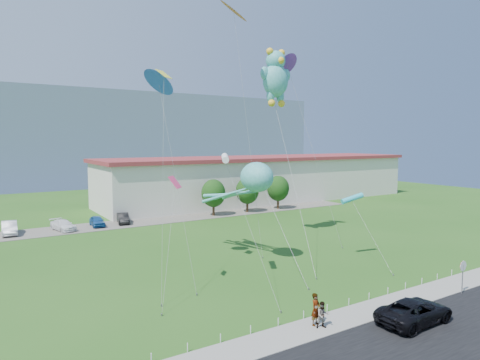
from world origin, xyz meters
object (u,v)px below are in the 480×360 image
parked_car_silver (9,228)px  parked_car_black (123,218)px  warehouse (263,178)px  octopus_kite (248,185)px  parked_car_blue (97,221)px  teddy_bear_kite (276,76)px  suv (415,311)px  pedestrian_right (323,315)px  stop_sign (463,269)px  pedestrian_left (316,309)px  parked_car_white (63,225)px

parked_car_silver → parked_car_black: 13.48m
warehouse → octopus_kite: octopus_kite is taller
parked_car_blue → teddy_bear_kite: (14.63, -18.77, 17.31)m
suv → pedestrian_right: pedestrian_right is taller
stop_sign → suv: stop_sign is taller
pedestrian_right → octopus_kite: bearing=98.1°
pedestrian_left → octopus_kite: (4.52, 14.12, 6.03)m
parked_car_silver → stop_sign: bearing=-53.8°
warehouse → suv: (-23.81, -49.50, -3.33)m
suv → pedestrian_right: 5.80m
stop_sign → parked_car_silver: stop_sign is taller
warehouse → pedestrian_left: bearing=-122.1°
parked_car_silver → pedestrian_right: bearing=-67.8°
parked_car_silver → pedestrian_left: bearing=-67.6°
parked_car_blue → teddy_bear_kite: teddy_bear_kite is taller
parked_car_silver → parked_car_black: bearing=1.4°
suv → octopus_kite: bearing=1.8°
parked_car_silver → parked_car_blue: (10.01, -0.61, -0.12)m
suv → teddy_bear_kite: bearing=-15.9°
parked_car_silver → octopus_kite: bearing=-50.4°
octopus_kite → parked_car_black: bearing=100.7°
pedestrian_right → parked_car_silver: 41.16m
parked_car_silver → parked_car_white: parked_car_silver is taller
teddy_bear_kite → suv: bearing=-104.9°
warehouse → octopus_kite: (-24.65, -32.44, 2.97)m
warehouse → pedestrian_left: size_ratio=31.44×
stop_sign → octopus_kite: bearing=117.3°
suv → pedestrian_right: (-5.28, 2.40, 0.10)m
parked_car_black → octopus_kite: size_ratio=0.28×
parked_car_blue → parked_car_silver: bearing=179.8°
parked_car_white → parked_car_blue: size_ratio=1.15×
stop_sign → parked_car_white: bearing=117.5°
parked_car_blue → stop_sign: bearing=-64.5°
warehouse → parked_car_black: (-29.14, -8.62, -3.39)m
suv → warehouse: bearing=-26.6°
pedestrian_right → parked_car_silver: pedestrian_right is taller
parked_car_silver → teddy_bear_kite: 35.75m
pedestrian_right → parked_car_blue: bearing=120.2°
pedestrian_left → parked_car_silver: (-13.44, 38.35, -0.24)m
pedestrian_left → parked_car_white: size_ratio=0.44×
warehouse → parked_car_white: 38.12m
parked_car_black → parked_car_white: bearing=-163.4°
parked_car_black → parked_car_silver: bearing=-169.7°
pedestrian_left → parked_car_black: pedestrian_left is taller
pedestrian_left → parked_car_black: (0.03, 37.94, -0.33)m
warehouse → parked_car_black: warehouse is taller
suv → teddy_bear_kite: size_ratio=0.25×
pedestrian_left → parked_car_silver: size_ratio=0.41×
parked_car_white → pedestrian_right: bearing=-93.8°
stop_sign → parked_car_black: (-12.64, 39.58, -1.13)m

